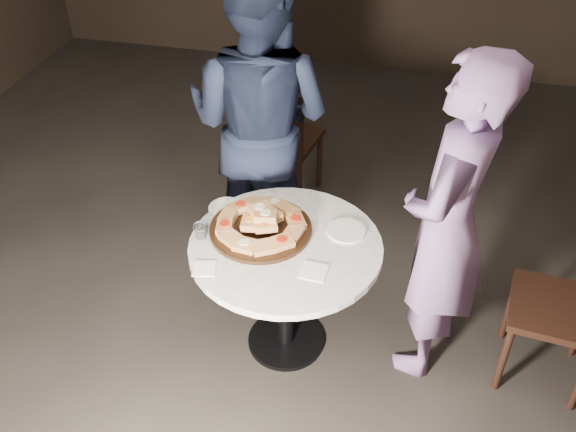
{
  "coord_description": "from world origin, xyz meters",
  "views": [
    {
      "loc": [
        0.67,
        -2.3,
        2.66
      ],
      "look_at": [
        0.14,
        0.0,
        0.82
      ],
      "focal_mm": 40.0,
      "sensor_mm": 36.0,
      "label": 1
    }
  ],
  "objects_px": {
    "serving_board": "(261,229)",
    "diner_navy": "(260,122)",
    "table": "(286,264)",
    "chair_far": "(279,136)",
    "diner_teal": "(447,226)",
    "focaccia_pile": "(261,221)",
    "water_glass": "(201,231)"
  },
  "relations": [
    {
      "from": "serving_board",
      "to": "diner_teal",
      "type": "xyz_separation_m",
      "value": [
        0.86,
        0.04,
        0.15
      ]
    },
    {
      "from": "table",
      "to": "diner_teal",
      "type": "relative_size",
      "value": 0.57
    },
    {
      "from": "water_glass",
      "to": "chair_far",
      "type": "xyz_separation_m",
      "value": [
        0.07,
        1.28,
        -0.21
      ]
    },
    {
      "from": "chair_far",
      "to": "diner_navy",
      "type": "height_order",
      "value": "diner_navy"
    },
    {
      "from": "table",
      "to": "diner_teal",
      "type": "distance_m",
      "value": 0.79
    },
    {
      "from": "serving_board",
      "to": "focaccia_pile",
      "type": "xyz_separation_m",
      "value": [
        0.0,
        0.0,
        0.05
      ]
    },
    {
      "from": "serving_board",
      "to": "focaccia_pile",
      "type": "bearing_deg",
      "value": 32.71
    },
    {
      "from": "water_glass",
      "to": "diner_navy",
      "type": "relative_size",
      "value": 0.04
    },
    {
      "from": "serving_board",
      "to": "chair_far",
      "type": "xyz_separation_m",
      "value": [
        -0.19,
        1.17,
        -0.18
      ]
    },
    {
      "from": "table",
      "to": "focaccia_pile",
      "type": "distance_m",
      "value": 0.24
    },
    {
      "from": "focaccia_pile",
      "to": "water_glass",
      "type": "bearing_deg",
      "value": -157.52
    },
    {
      "from": "serving_board",
      "to": "diner_navy",
      "type": "relative_size",
      "value": 0.27
    },
    {
      "from": "serving_board",
      "to": "diner_teal",
      "type": "distance_m",
      "value": 0.88
    },
    {
      "from": "chair_far",
      "to": "diner_teal",
      "type": "bearing_deg",
      "value": 143.83
    },
    {
      "from": "diner_navy",
      "to": "diner_teal",
      "type": "distance_m",
      "value": 1.21
    },
    {
      "from": "table",
      "to": "serving_board",
      "type": "xyz_separation_m",
      "value": [
        -0.14,
        0.07,
        0.14
      ]
    },
    {
      "from": "serving_board",
      "to": "table",
      "type": "bearing_deg",
      "value": -25.76
    },
    {
      "from": "water_glass",
      "to": "focaccia_pile",
      "type": "bearing_deg",
      "value": 22.48
    },
    {
      "from": "table",
      "to": "water_glass",
      "type": "xyz_separation_m",
      "value": [
        -0.4,
        -0.04,
        0.16
      ]
    },
    {
      "from": "focaccia_pile",
      "to": "water_glass",
      "type": "xyz_separation_m",
      "value": [
        -0.27,
        -0.11,
        -0.02
      ]
    },
    {
      "from": "serving_board",
      "to": "water_glass",
      "type": "xyz_separation_m",
      "value": [
        -0.26,
        -0.11,
        0.02
      ]
    },
    {
      "from": "table",
      "to": "serving_board",
      "type": "relative_size",
      "value": 1.95
    },
    {
      "from": "focaccia_pile",
      "to": "diner_teal",
      "type": "bearing_deg",
      "value": 2.46
    },
    {
      "from": "water_glass",
      "to": "diner_navy",
      "type": "xyz_separation_m",
      "value": [
        0.09,
        0.77,
        0.18
      ]
    },
    {
      "from": "diner_navy",
      "to": "water_glass",
      "type": "bearing_deg",
      "value": 94.59
    },
    {
      "from": "chair_far",
      "to": "table",
      "type": "bearing_deg",
      "value": 115.88
    },
    {
      "from": "diner_navy",
      "to": "serving_board",
      "type": "bearing_deg",
      "value": 116.11
    },
    {
      "from": "chair_far",
      "to": "water_glass",
      "type": "bearing_deg",
      "value": 97.66
    },
    {
      "from": "chair_far",
      "to": "diner_teal",
      "type": "relative_size",
      "value": 0.53
    },
    {
      "from": "table",
      "to": "chair_far",
      "type": "relative_size",
      "value": 1.08
    },
    {
      "from": "diner_teal",
      "to": "focaccia_pile",
      "type": "bearing_deg",
      "value": -71.15
    },
    {
      "from": "focaccia_pile",
      "to": "diner_teal",
      "type": "distance_m",
      "value": 0.87
    }
  ]
}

